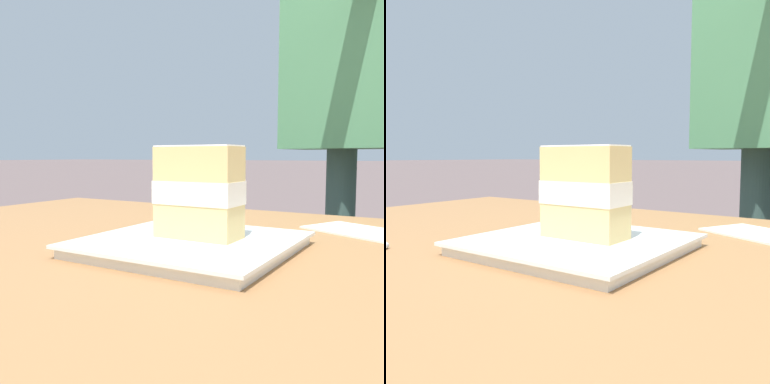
# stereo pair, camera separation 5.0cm
# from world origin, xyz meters

# --- Properties ---
(patio_table) EXTENTS (1.40, 0.92, 0.71)m
(patio_table) POSITION_xyz_m (0.00, 0.00, 0.62)
(patio_table) COLOR olive
(patio_table) RESTS_ON ground
(dessert_plate) EXTENTS (0.24, 0.24, 0.02)m
(dessert_plate) POSITION_xyz_m (-0.09, 0.05, 0.72)
(dessert_plate) COLOR white
(dessert_plate) RESTS_ON patio_table
(cake_slice) EXTENTS (0.10, 0.06, 0.11)m
(cake_slice) POSITION_xyz_m (-0.09, 0.06, 0.79)
(cake_slice) COLOR #E0C17A
(cake_slice) RESTS_ON dessert_plate
(paper_napkin) EXTENTS (0.18, 0.15, 0.00)m
(paper_napkin) POSITION_xyz_m (0.06, 0.29, 0.72)
(paper_napkin) COLOR silver
(paper_napkin) RESTS_ON patio_table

